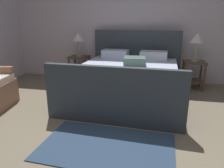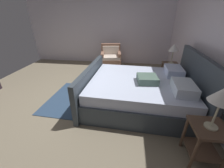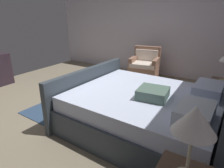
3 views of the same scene
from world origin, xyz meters
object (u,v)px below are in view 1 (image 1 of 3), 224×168
object	(u,v)px
bed	(128,79)
table_lamp_left	(78,37)
table_lamp_right	(197,39)
nightstand_right	(194,70)
nightstand_left	(79,64)

from	to	relation	value
bed	table_lamp_left	size ratio (longest dim) A/B	4.36
table_lamp_left	table_lamp_right	bearing A→B (deg)	-2.73
nightstand_right	table_lamp_right	bearing A→B (deg)	0.00
nightstand_left	table_lamp_left	bearing A→B (deg)	90.00
bed	table_lamp_right	size ratio (longest dim) A/B	4.16
nightstand_left	bed	bearing A→B (deg)	-35.28
table_lamp_right	nightstand_left	distance (m)	2.70
table_lamp_right	table_lamp_left	xyz separation A→B (m)	(-2.61, 0.12, -0.02)
bed	nightstand_left	distance (m)	1.61
nightstand_right	table_lamp_left	distance (m)	2.69
bed	nightstand_left	bearing A→B (deg)	144.72
nightstand_right	table_lamp_right	size ratio (longest dim) A/B	1.03
table_lamp_right	nightstand_left	world-z (taller)	table_lamp_right
bed	nightstand_left	size ratio (longest dim) A/B	4.03
bed	nightstand_left	xyz separation A→B (m)	(-1.31, 0.93, 0.05)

